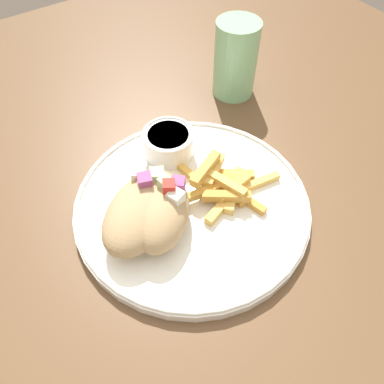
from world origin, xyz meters
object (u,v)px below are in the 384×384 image
(fries_pile, at_px, (225,185))
(water_glass, at_px, (235,62))
(pita_sandwich_far, at_px, (141,208))
(sauce_ramekin, at_px, (169,142))
(plate, at_px, (192,203))
(pita_sandwich_near, at_px, (162,213))

(fries_pile, height_order, water_glass, water_glass)
(water_glass, bearing_deg, pita_sandwich_far, -150.19)
(sauce_ramekin, height_order, water_glass, water_glass)
(water_glass, bearing_deg, fries_pile, -131.77)
(plate, distance_m, water_glass, 0.27)
(plate, xyz_separation_m, pita_sandwich_far, (-0.07, 0.01, 0.03))
(pita_sandwich_near, xyz_separation_m, sauce_ramekin, (0.07, 0.10, -0.01))
(pita_sandwich_far, distance_m, water_glass, 0.32)
(pita_sandwich_near, distance_m, water_glass, 0.31)
(pita_sandwich_near, distance_m, sauce_ramekin, 0.13)
(fries_pile, bearing_deg, plate, 168.41)
(plate, height_order, water_glass, water_glass)
(sauce_ramekin, relative_size, water_glass, 0.60)
(pita_sandwich_far, relative_size, sauce_ramekin, 2.09)
(plate, height_order, sauce_ramekin, sauce_ramekin)
(pita_sandwich_far, relative_size, fries_pile, 1.15)
(pita_sandwich_far, height_order, fries_pile, pita_sandwich_far)
(pita_sandwich_far, bearing_deg, pita_sandwich_near, -83.11)
(pita_sandwich_far, distance_m, fries_pile, 0.12)
(water_glass, bearing_deg, pita_sandwich_near, -145.12)
(pita_sandwich_far, bearing_deg, water_glass, -2.29)
(plate, relative_size, water_glass, 2.48)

